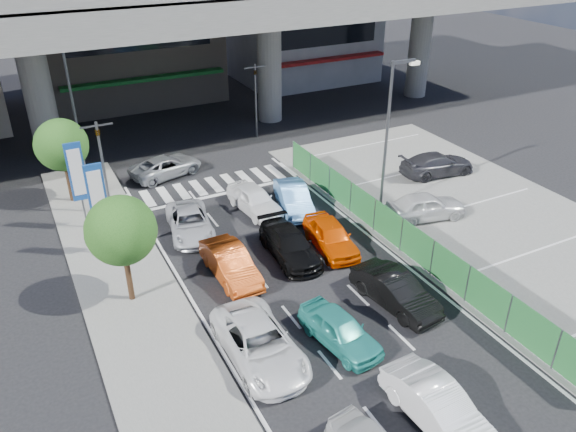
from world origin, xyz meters
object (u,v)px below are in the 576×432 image
crossing_wagon_silver (166,166)px  taxi_orange_left (230,264)px  traffic_light_right (255,83)px  traffic_light_left (100,146)px  street_lamp_right (390,125)px  signboard_far (77,174)px  wagon_silver_front_left (190,223)px  kei_truck_front_right (294,198)px  taxi_teal_mid (340,330)px  hatch_black_mid_right (395,291)px  sedan_white_mid_left (260,344)px  tree_far (61,145)px  tree_near (121,231)px  parked_sedan_white (426,206)px  parked_sedan_dgrey (437,164)px  sedan_white_front_mid (254,199)px  hatch_white_back_mid (438,406)px  signboard_near (98,198)px  traffic_cone (400,207)px  sedan_black_mid (290,245)px  street_lamp_left (75,98)px  taxi_orange_right (331,236)px

crossing_wagon_silver → taxi_orange_left: bearing=161.7°
traffic_light_right → traffic_light_left: bearing=-149.1°
traffic_light_right → street_lamp_right: 13.13m
signboard_far → wagon_silver_front_left: size_ratio=1.07×
taxi_orange_left → kei_truck_front_right: 6.92m
signboard_far → taxi_teal_mid: (6.92, -13.17, -2.43)m
street_lamp_right → hatch_black_mid_right: bearing=-122.5°
traffic_light_right → sedan_white_mid_left: 22.74m
tree_far → taxi_orange_left: bearing=-64.6°
tree_near → parked_sedan_white: (15.37, -0.02, -2.62)m
street_lamp_right → parked_sedan_dgrey: street_lamp_right is taller
tree_far → crossing_wagon_silver: 6.41m
sedan_white_mid_left → sedan_white_front_mid: bearing=67.2°
taxi_teal_mid → parked_sedan_white: 10.95m
hatch_white_back_mid → signboard_near: bearing=113.1°
hatch_black_mid_right → traffic_cone: 8.00m
sedan_white_front_mid → wagon_silver_front_left: bearing=-175.3°
hatch_white_back_mid → sedan_white_front_mid: 15.66m
sedan_white_front_mid → street_lamp_right: bearing=-30.5°
signboard_near → taxi_teal_mid: (6.52, -10.17, -2.43)m
hatch_black_mid_right → sedan_black_mid: (-2.17, 5.22, -0.05)m
signboard_far → street_lamp_right: bearing=-18.7°
street_lamp_right → signboard_far: street_lamp_right is taller
taxi_orange_left → sedan_white_front_mid: bearing=55.0°
tree_near → hatch_white_back_mid: tree_near is taller
tree_far → taxi_orange_left: tree_far is taller
tree_far → wagon_silver_front_left: (4.75, -6.32, -2.78)m
street_lamp_right → tree_far: bearing=150.4°
hatch_black_mid_right → sedan_white_front_mid: 10.27m
signboard_near → parked_sedan_white: bearing=-14.4°
street_lamp_left → taxi_orange_left: bearing=-75.7°
parked_sedan_dgrey → traffic_cone: 5.86m
taxi_teal_mid → wagon_silver_front_left: size_ratio=0.85×
signboard_far → traffic_cone: bearing=-21.4°
tree_near → traffic_light_left: bearing=84.3°
traffic_light_left → sedan_white_front_mid: traffic_light_left is taller
wagon_silver_front_left → parked_sedan_white: bearing=-10.6°
parked_sedan_dgrey → hatch_black_mid_right: bearing=139.3°
tree_near → taxi_orange_right: (9.48, -0.24, -2.70)m
traffic_light_left → parked_sedan_dgrey: (18.79, -3.96, -3.20)m
street_lamp_right → sedan_white_front_mid: street_lamp_right is taller
hatch_white_back_mid → wagon_silver_front_left: hatch_white_back_mid is taller
signboard_near → signboard_far: same height
street_lamp_right → signboard_far: bearing=161.3°
tree_near → hatch_white_back_mid: 13.15m
taxi_teal_mid → kei_truck_front_right: (3.42, 10.22, 0.05)m
tree_far → hatch_white_back_mid: 22.81m
traffic_light_left → taxi_orange_right: 12.41m
traffic_light_right → hatch_black_mid_right: traffic_light_right is taller
signboard_near → parked_sedan_dgrey: bearing=0.1°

